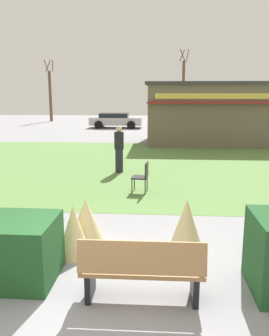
% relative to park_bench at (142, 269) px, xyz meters
% --- Properties ---
extents(ground_plane, '(80.00, 80.00, 0.00)m').
position_rel_park_bench_xyz_m(ground_plane, '(-0.63, -0.07, -0.48)').
color(ground_plane, gray).
extents(lawn_patch, '(36.00, 12.00, 0.01)m').
position_rel_park_bench_xyz_m(lawn_patch, '(-0.63, 9.55, -0.48)').
color(lawn_patch, '#5B8442').
rests_on(lawn_patch, ground_plane).
extents(park_bench, '(1.70, 0.54, 0.95)m').
position_rel_park_bench_xyz_m(park_bench, '(0.00, 0.00, 0.00)').
color(park_bench, '#9E7547').
rests_on(park_bench, ground_plane).
extents(ornamental_grass_behind_left, '(0.67, 0.67, 0.99)m').
position_rel_park_bench_xyz_m(ornamental_grass_behind_left, '(0.72, 1.61, 0.01)').
color(ornamental_grass_behind_left, '#D1BC7F').
rests_on(ornamental_grass_behind_left, ground_plane).
extents(ornamental_grass_behind_right, '(0.60, 0.60, 0.93)m').
position_rel_park_bench_xyz_m(ornamental_grass_behind_right, '(-1.26, 1.32, -0.02)').
color(ornamental_grass_behind_right, '#D1BC7F').
rests_on(ornamental_grass_behind_right, ground_plane).
extents(ornamental_grass_behind_center, '(0.76, 0.76, 0.92)m').
position_rel_park_bench_xyz_m(ornamental_grass_behind_center, '(-1.13, 1.74, -0.02)').
color(ornamental_grass_behind_center, '#D1BC7F').
rests_on(ornamental_grass_behind_center, ground_plane).
extents(food_kiosk, '(7.80, 4.83, 3.39)m').
position_rel_park_bench_xyz_m(food_kiosk, '(3.36, 16.10, 1.23)').
color(food_kiosk, '#6B5B4C').
rests_on(food_kiosk, ground_plane).
extents(cafe_chair_west, '(0.49, 0.49, 0.89)m').
position_rel_park_bench_xyz_m(cafe_chair_west, '(-0.24, 5.42, 0.05)').
color(cafe_chair_west, black).
rests_on(cafe_chair_west, ground_plane).
extents(person_strolling, '(0.34, 0.34, 1.69)m').
position_rel_park_bench_xyz_m(person_strolling, '(-1.21, 8.02, 0.38)').
color(person_strolling, '#23232D').
rests_on(person_strolling, ground_plane).
extents(parked_car_west_slot, '(4.21, 2.07, 1.20)m').
position_rel_park_bench_xyz_m(parked_car_west_slot, '(-3.33, 24.33, 0.16)').
color(parked_car_west_slot, '#B7BABF').
rests_on(parked_car_west_slot, ground_plane).
extents(parked_car_center_slot, '(4.21, 2.08, 1.20)m').
position_rel_park_bench_xyz_m(parked_car_center_slot, '(2.20, 24.33, 0.16)').
color(parked_car_center_slot, maroon).
rests_on(parked_car_center_slot, ground_plane).
extents(tree_right_bg, '(0.91, 0.96, 5.94)m').
position_rel_park_bench_xyz_m(tree_right_bg, '(-10.59, 30.52, 2.13)').
color(tree_right_bg, brown).
rests_on(tree_right_bg, ground_plane).
extents(tree_center_bg, '(0.91, 0.96, 6.91)m').
position_rel_park_bench_xyz_m(tree_center_bg, '(2.54, 31.49, 2.61)').
color(tree_center_bg, brown).
rests_on(tree_center_bg, ground_plane).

